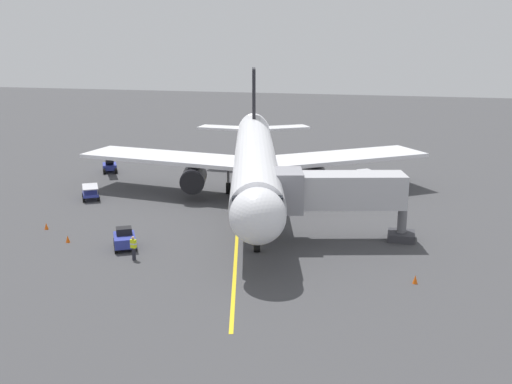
% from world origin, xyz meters
% --- Properties ---
extents(ground_plane, '(220.00, 220.00, 0.00)m').
position_xyz_m(ground_plane, '(0.00, 0.00, 0.00)').
color(ground_plane, '#424244').
extents(apron_lead_in_line, '(10.18, 38.80, 0.01)m').
position_xyz_m(apron_lead_in_line, '(1.70, 6.34, 0.01)').
color(apron_lead_in_line, yellow).
rests_on(apron_lead_in_line, ground).
extents(airplane, '(33.71, 39.81, 11.50)m').
position_xyz_m(airplane, '(1.77, 0.07, 4.00)').
color(airplane, white).
rests_on(airplane, ground).
extents(jet_bridge, '(11.47, 5.39, 5.40)m').
position_xyz_m(jet_bridge, '(-6.23, 9.66, 3.76)').
color(jet_bridge, '#B7B7BC').
rests_on(jet_bridge, ground).
extents(ground_crew_marshaller, '(0.44, 0.33, 1.71)m').
position_xyz_m(ground_crew_marshaller, '(6.20, 17.03, 0.89)').
color(ground_crew_marshaller, '#23232D').
rests_on(ground_crew_marshaller, ground).
extents(belt_loader_near_nose, '(3.27, 4.58, 2.32)m').
position_xyz_m(belt_loader_near_nose, '(20.78, -7.91, 0.71)').
color(belt_loader_near_nose, '#2D3899').
rests_on(belt_loader_near_nose, ground).
extents(baggage_cart_portside, '(2.63, 2.94, 1.27)m').
position_xyz_m(baggage_cart_portside, '(-8.09, -9.61, 0.66)').
color(baggage_cart_portside, white).
rests_on(baggage_cart_portside, ground).
extents(tug_starboard_side, '(2.42, 2.74, 1.50)m').
position_xyz_m(tug_starboard_side, '(7.86, 15.02, 0.70)').
color(tug_starboard_side, '#2D3899').
rests_on(tug_starboard_side, ground).
extents(baggage_cart_rear_apron, '(2.53, 2.95, 1.27)m').
position_xyz_m(baggage_cart_rear_apron, '(17.08, 3.23, 0.66)').
color(baggage_cart_rear_apron, '#2D3899').
rests_on(baggage_cart_rear_apron, ground).
extents(safety_cone_nose_left, '(0.32, 0.32, 0.55)m').
position_xyz_m(safety_cone_nose_left, '(12.60, 14.85, 0.28)').
color(safety_cone_nose_left, '#F2590F').
rests_on(safety_cone_nose_left, ground).
extents(safety_cone_nose_right, '(0.32, 0.32, 0.55)m').
position_xyz_m(safety_cone_nose_right, '(15.96, 12.42, 0.28)').
color(safety_cone_nose_right, '#F2590F').
rests_on(safety_cone_nose_right, ground).
extents(safety_cone_wing_port, '(0.32, 0.32, 0.55)m').
position_xyz_m(safety_cone_wing_port, '(-12.62, 16.63, 0.28)').
color(safety_cone_wing_port, '#F2590F').
rests_on(safety_cone_wing_port, ground).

